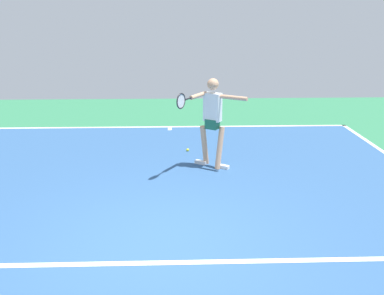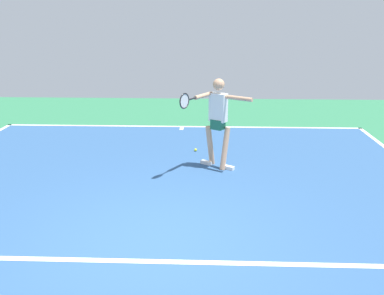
# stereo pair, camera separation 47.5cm
# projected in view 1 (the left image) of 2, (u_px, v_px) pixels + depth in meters

# --- Properties ---
(ground_plane) EXTENTS (20.96, 20.96, 0.00)m
(ground_plane) POSITION_uv_depth(u_px,v_px,m) (162.00, 245.00, 5.80)
(ground_plane) COLOR #2D754C
(court_surface) EXTENTS (9.95, 12.78, 0.00)m
(court_surface) POSITION_uv_depth(u_px,v_px,m) (162.00, 245.00, 5.80)
(court_surface) COLOR #2D5484
(court_surface) RESTS_ON ground_plane
(court_line_baseline_near) EXTENTS (9.95, 0.10, 0.01)m
(court_line_baseline_near) POSITION_uv_depth(u_px,v_px,m) (170.00, 127.00, 11.84)
(court_line_baseline_near) COLOR white
(court_line_baseline_near) RESTS_ON ground_plane
(court_line_service) EXTENTS (7.46, 0.10, 0.01)m
(court_line_service) POSITION_uv_depth(u_px,v_px,m) (161.00, 263.00, 5.37)
(court_line_service) COLOR white
(court_line_service) RESTS_ON ground_plane
(court_line_centre_mark) EXTENTS (0.10, 0.30, 0.01)m
(court_line_centre_mark) POSITION_uv_depth(u_px,v_px,m) (170.00, 129.00, 11.65)
(court_line_centre_mark) COLOR white
(court_line_centre_mark) RESTS_ON ground_plane
(tennis_player) EXTENTS (1.36, 1.07, 1.83)m
(tennis_player) POSITION_uv_depth(u_px,v_px,m) (212.00, 117.00, 8.44)
(tennis_player) COLOR tan
(tennis_player) RESTS_ON ground_plane
(tennis_ball_near_service_line) EXTENTS (0.07, 0.07, 0.07)m
(tennis_ball_near_service_line) POSITION_uv_depth(u_px,v_px,m) (188.00, 150.00, 9.73)
(tennis_ball_near_service_line) COLOR yellow
(tennis_ball_near_service_line) RESTS_ON ground_plane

